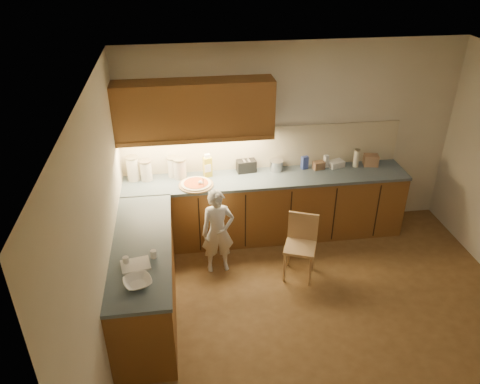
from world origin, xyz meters
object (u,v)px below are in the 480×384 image
Objects in this scene: oil_jug at (208,166)px; toaster at (246,166)px; pizza_on_board at (196,184)px; child at (218,232)px; wooden_chair at (301,241)px.

toaster is at bearing 7.14° from oil_jug.
oil_jug is 0.53m from toaster.
oil_jug is (0.17, 0.24, 0.13)m from pizza_on_board.
child reaches higher than wooden_chair.
pizza_on_board is 1.39× the size of oil_jug.
wooden_chair is 2.55× the size of oil_jug.
toaster is (-0.51, 1.06, 0.53)m from wooden_chair.
pizza_on_board is 0.70m from child.
oil_jug is at bearing -178.93° from toaster.
pizza_on_board is at bearing 169.81° from wooden_chair.
wooden_chair is 1.30m from toaster.
toaster is (0.69, 0.30, 0.06)m from pizza_on_board.
child is 4.16× the size of toaster.
oil_jug reaches higher than pizza_on_board.
wooden_chair is at bearing -32.26° from pizza_on_board.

